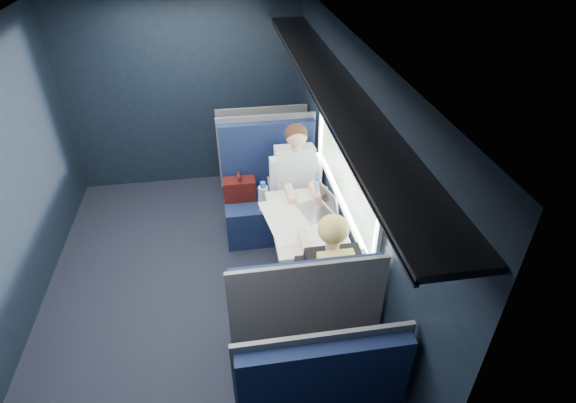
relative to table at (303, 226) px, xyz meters
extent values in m
cube|color=black|center=(-1.03, 0.00, -0.67)|extent=(2.80, 4.20, 0.01)
cube|color=black|center=(0.42, 0.00, 0.49)|extent=(0.10, 4.20, 2.30)
cube|color=black|center=(-1.03, 2.15, 0.49)|extent=(2.80, 0.10, 2.30)
cube|color=silver|center=(-1.03, 0.00, 1.69)|extent=(2.80, 4.20, 0.10)
cube|color=beige|center=(0.35, 0.00, 1.08)|extent=(0.03, 1.84, 0.07)
cube|color=beige|center=(0.35, 0.00, 0.23)|extent=(0.03, 1.84, 0.07)
cube|color=beige|center=(0.35, -0.89, 0.66)|extent=(0.03, 0.07, 0.78)
cube|color=beige|center=(0.35, 0.89, 0.66)|extent=(0.03, 0.07, 0.78)
cube|color=black|center=(0.19, 0.00, 1.32)|extent=(0.36, 4.10, 0.04)
cube|color=black|center=(0.02, 0.00, 1.30)|extent=(0.02, 4.10, 0.03)
cube|color=red|center=(0.35, 0.00, 1.23)|extent=(0.01, 0.10, 0.12)
cylinder|color=#54565E|center=(-0.15, 0.00, -0.31)|extent=(0.08, 0.08, 0.70)
cube|color=silver|center=(0.03, 0.00, 0.06)|extent=(0.62, 1.00, 0.04)
cube|color=#0C1536|center=(-0.18, 0.78, -0.44)|extent=(1.00, 0.50, 0.45)
cube|color=#0C1536|center=(-0.18, 1.08, 0.16)|extent=(1.00, 0.10, 0.75)
cube|color=#54565E|center=(-0.18, 1.14, 0.19)|extent=(1.04, 0.03, 0.82)
cube|color=#54565E|center=(-0.18, 0.73, -0.11)|extent=(0.06, 0.40, 0.20)
cube|color=#41100D|center=(-0.51, 0.85, -0.10)|extent=(0.33, 0.18, 0.23)
cylinder|color=#41100D|center=(-0.51, 0.85, 0.07)|extent=(0.03, 0.14, 0.03)
cylinder|color=silver|center=(-0.29, 0.62, -0.08)|extent=(0.10, 0.10, 0.27)
cylinder|color=blue|center=(-0.29, 0.62, 0.09)|extent=(0.05, 0.05, 0.06)
cube|color=#0C1536|center=(-0.18, -0.78, -0.44)|extent=(1.00, 0.50, 0.45)
cube|color=#0C1536|center=(-0.18, -1.08, 0.16)|extent=(1.00, 0.10, 0.75)
cube|color=#54565E|center=(-0.18, -1.14, 0.19)|extent=(1.04, 0.03, 0.82)
cube|color=#54565E|center=(-0.18, -0.73, -0.11)|extent=(0.06, 0.40, 0.20)
cube|color=#0C1536|center=(-0.18, 1.88, -0.44)|extent=(1.00, 0.40, 0.45)
cube|color=#0C1536|center=(-0.18, 1.64, 0.12)|extent=(1.00, 0.10, 0.66)
cube|color=#54565E|center=(-0.18, 1.59, 0.14)|extent=(1.04, 0.03, 0.72)
cube|color=#0C1536|center=(-0.18, -1.64, 0.12)|extent=(1.00, 0.10, 0.66)
cube|color=#54565E|center=(-0.18, -1.59, 0.14)|extent=(1.04, 0.03, 0.72)
cube|color=black|center=(0.07, 0.64, -0.13)|extent=(0.36, 0.44, 0.16)
cube|color=black|center=(0.07, 0.44, -0.44)|extent=(0.32, 0.12, 0.45)
cube|color=silver|center=(0.07, 0.80, 0.12)|extent=(0.40, 0.29, 0.53)
cylinder|color=#D8A88C|center=(0.07, 0.76, 0.40)|extent=(0.10, 0.10, 0.06)
sphere|color=#D8A88C|center=(0.07, 0.74, 0.53)|extent=(0.21, 0.21, 0.21)
sphere|color=#382114|center=(0.07, 0.76, 0.55)|extent=(0.22, 0.22, 0.22)
cube|color=silver|center=(-0.15, 0.76, 0.12)|extent=(0.09, 0.12, 0.34)
cube|color=silver|center=(0.29, 0.76, 0.12)|extent=(0.09, 0.12, 0.34)
cube|color=black|center=(0.07, -0.64, -0.13)|extent=(0.36, 0.44, 0.16)
cube|color=black|center=(0.07, -0.44, -0.44)|extent=(0.32, 0.12, 0.45)
cube|color=black|center=(0.07, -0.80, 0.12)|extent=(0.40, 0.29, 0.53)
cylinder|color=#D8A88C|center=(0.07, -0.76, 0.40)|extent=(0.10, 0.10, 0.06)
sphere|color=#D8A88C|center=(0.07, -0.74, 0.53)|extent=(0.21, 0.21, 0.21)
sphere|color=#D1BB61|center=(0.07, -0.76, 0.55)|extent=(0.22, 0.22, 0.22)
cube|color=black|center=(-0.15, -0.76, 0.12)|extent=(0.09, 0.12, 0.34)
cube|color=black|center=(0.29, -0.76, 0.12)|extent=(0.09, 0.12, 0.34)
cube|color=#D1BB61|center=(0.07, -0.86, 0.24)|extent=(0.26, 0.07, 0.36)
cube|color=white|center=(-0.08, 0.02, 0.08)|extent=(0.58, 0.76, 0.01)
cube|color=silver|center=(0.13, 0.10, 0.08)|extent=(0.33, 0.39, 0.02)
cube|color=silver|center=(0.25, 0.10, 0.21)|extent=(0.10, 0.32, 0.23)
cube|color=black|center=(0.24, 0.10, 0.21)|extent=(0.08, 0.28, 0.19)
cylinder|color=silver|center=(0.20, 0.32, 0.17)|extent=(0.07, 0.07, 0.19)
cylinder|color=blue|center=(0.20, 0.32, 0.28)|extent=(0.04, 0.04, 0.04)
cylinder|color=white|center=(0.23, 0.44, 0.12)|extent=(0.06, 0.06, 0.08)
camera|label=1|loc=(-0.63, -3.13, 2.47)|focal=28.00mm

